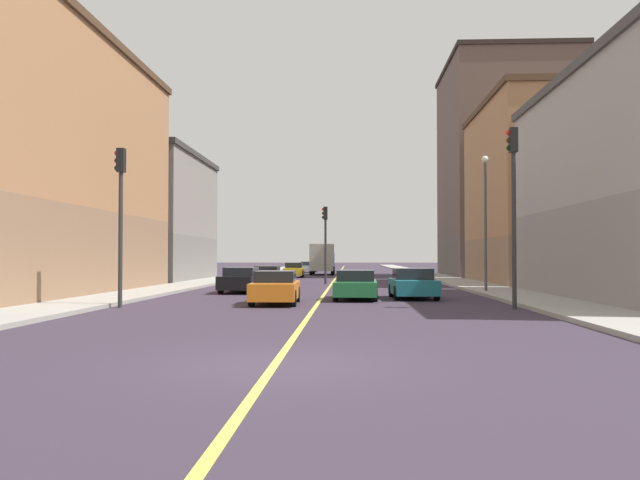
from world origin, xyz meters
The scene contains 19 objects.
ground_plane centered at (0.00, 0.00, 0.00)m, with size 400.00×400.00×0.00m, color #352B3A.
sidewalk_left centered at (9.17, 49.00, 0.07)m, with size 2.94×168.00×0.15m, color #9E9B93.
sidewalk_right centered at (-9.17, 49.00, 0.07)m, with size 2.94×168.00×0.15m, color #9E9B93.
lane_center_stripe centered at (0.00, 49.00, 0.01)m, with size 0.16×154.00×0.01m, color #E5D14C.
building_left_mid centered at (16.24, 34.58, 6.38)m, with size 11.48×14.93×12.74m.
building_left_far centered at (16.24, 51.36, 10.25)m, with size 11.48×14.74×20.49m.
building_right_midblock centered at (-16.24, 39.01, 5.02)m, with size 11.48×14.72×10.02m.
traffic_light_left_near centered at (7.29, 12.48, 4.25)m, with size 0.40×0.32×6.64m.
traffic_light_right_near centered at (-7.32, 12.48, 3.88)m, with size 0.40×0.32×5.99m.
traffic_light_median_far centered at (-0.44, 33.89, 3.54)m, with size 0.40×0.32×5.41m.
street_lamp_left_near centered at (8.30, 22.34, 4.39)m, with size 0.36×0.36×6.98m.
car_silver centered at (-3.86, 67.86, 0.64)m, with size 1.97×4.13×1.31m.
car_maroon centered at (-4.46, 33.56, 0.62)m, with size 1.88×3.95×1.26m.
car_yellow centered at (-3.92, 48.40, 0.65)m, with size 1.86×3.99×1.37m.
car_green centered at (1.56, 17.51, 0.64)m, with size 1.98×4.46×1.31m.
car_orange centered at (-1.68, 14.55, 0.66)m, with size 1.90×4.24×1.34m.
car_black centered at (-4.49, 22.88, 0.66)m, with size 1.87×4.60×1.34m.
car_teal centered at (4.17, 18.22, 0.67)m, with size 2.06×4.07×1.38m.
box_truck centered at (-1.65, 57.37, 1.69)m, with size 2.50×6.91×3.22m.
Camera 1 is at (1.34, -11.47, 1.91)m, focal length 36.44 mm.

